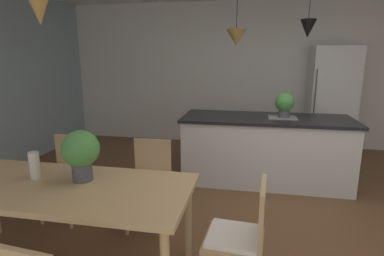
{
  "coord_description": "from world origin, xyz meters",
  "views": [
    {
      "loc": [
        -0.45,
        -2.84,
        1.68
      ],
      "look_at": [
        -0.99,
        -0.05,
        1.03
      ],
      "focal_mm": 28.85,
      "sensor_mm": 36.0,
      "label": 1
    }
  ],
  "objects": [
    {
      "name": "pendant_over_table",
      "position": [
        -1.88,
        -0.88,
        2.01
      ],
      "size": [
        0.18,
        0.18,
        0.81
      ],
      "color": "black"
    },
    {
      "name": "refrigerator",
      "position": [
        0.9,
        2.86,
        0.93
      ],
      "size": [
        0.75,
        0.67,
        1.86
      ],
      "color": "silver",
      "rests_on": "ground_plane"
    },
    {
      "name": "chair_kitchen_end",
      "position": [
        -0.48,
        -0.9,
        0.47
      ],
      "size": [
        0.43,
        0.43,
        0.87
      ],
      "color": "tan",
      "rests_on": "ground_plane"
    },
    {
      "name": "pendant_over_island_aux",
      "position": [
        0.19,
        1.3,
        2.02
      ],
      "size": [
        0.19,
        0.19,
        0.79
      ],
      "color": "black"
    },
    {
      "name": "vase_on_dining_table",
      "position": [
        -2.12,
        -0.81,
        0.84
      ],
      "size": [
        0.08,
        0.08,
        0.21
      ],
      "color": "silver",
      "rests_on": "dining_table"
    },
    {
      "name": "chair_far_left",
      "position": [
        -2.34,
        -0.1,
        0.47
      ],
      "size": [
        0.42,
        0.42,
        0.87
      ],
      "color": "tan",
      "rests_on": "ground_plane"
    },
    {
      "name": "wall_back_kitchen",
      "position": [
        0.0,
        3.26,
        1.35
      ],
      "size": [
        10.0,
        0.12,
        2.7
      ],
      "primitive_type": "cube",
      "color": "white",
      "rests_on": "ground_plane"
    },
    {
      "name": "ground_plane",
      "position": [
        0.0,
        0.0,
        -0.02
      ],
      "size": [
        10.0,
        8.4,
        0.04
      ],
      "primitive_type": "cube",
      "color": "brown"
    },
    {
      "name": "potted_plant_on_table",
      "position": [
        -1.72,
        -0.79,
        0.97
      ],
      "size": [
        0.29,
        0.29,
        0.4
      ],
      "color": "#4C4C51",
      "rests_on": "dining_table"
    },
    {
      "name": "chair_far_right",
      "position": [
        -1.42,
        -0.1,
        0.47
      ],
      "size": [
        0.41,
        0.41,
        0.87
      ],
      "color": "tan",
      "rests_on": "ground_plane"
    },
    {
      "name": "kitchen_island",
      "position": [
        -0.25,
        1.3,
        0.46
      ],
      "size": [
        2.23,
        0.86,
        0.91
      ],
      "color": "silver",
      "rests_on": "ground_plane"
    },
    {
      "name": "pendant_over_island_main",
      "position": [
        -0.68,
        1.3,
        1.93
      ],
      "size": [
        0.26,
        0.26,
        0.87
      ],
      "color": "black"
    },
    {
      "name": "potted_plant_on_island",
      "position": [
        -0.03,
        1.3,
        1.09
      ],
      "size": [
        0.25,
        0.25,
        0.33
      ],
      "color": "#4C4C51",
      "rests_on": "kitchen_island"
    },
    {
      "name": "dining_table",
      "position": [
        -1.88,
        -0.9,
        0.67
      ],
      "size": [
        2.06,
        0.86,
        0.74
      ],
      "color": "tan",
      "rests_on": "ground_plane"
    }
  ]
}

